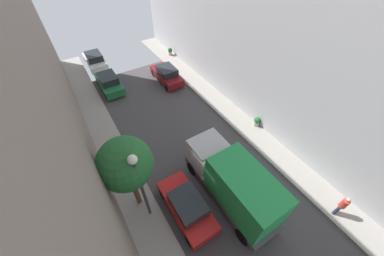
% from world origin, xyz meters
% --- Properties ---
extents(ground, '(32.00, 32.00, 0.00)m').
position_xyz_m(ground, '(0.00, 0.00, 0.00)').
color(ground, '#423F42').
extents(sidewalk_left, '(2.00, 44.00, 0.15)m').
position_xyz_m(sidewalk_left, '(-5.00, 0.00, 0.07)').
color(sidewalk_left, gray).
rests_on(sidewalk_left, ground).
extents(sidewalk_right, '(2.00, 44.00, 0.15)m').
position_xyz_m(sidewalk_right, '(5.00, 0.00, 0.07)').
color(sidewalk_right, gray).
rests_on(sidewalk_right, ground).
extents(building_right, '(6.00, 44.00, 18.28)m').
position_xyz_m(building_right, '(9.00, 0.00, 9.14)').
color(building_right, '#B2B2B7').
rests_on(building_right, ground).
extents(parked_car_left_2, '(1.78, 4.20, 1.57)m').
position_xyz_m(parked_car_left_2, '(-2.70, -0.91, 0.72)').
color(parked_car_left_2, red).
rests_on(parked_car_left_2, ground).
extents(parked_car_left_3, '(1.78, 4.20, 1.57)m').
position_xyz_m(parked_car_left_3, '(-2.70, 13.73, 0.72)').
color(parked_car_left_3, '#1E6638').
rests_on(parked_car_left_3, ground).
extents(parked_car_left_4, '(1.78, 4.20, 1.57)m').
position_xyz_m(parked_car_left_4, '(-2.70, 18.80, 0.72)').
color(parked_car_left_4, white).
rests_on(parked_car_left_4, ground).
extents(parked_car_right_2, '(1.78, 4.20, 1.57)m').
position_xyz_m(parked_car_right_2, '(2.70, 11.97, 0.72)').
color(parked_car_right_2, maroon).
rests_on(parked_car_right_2, ground).
extents(delivery_truck, '(2.26, 6.60, 3.38)m').
position_xyz_m(delivery_truck, '(0.00, -1.56, 1.79)').
color(delivery_truck, '#4C4C51').
rests_on(delivery_truck, ground).
extents(pedestrian, '(0.40, 0.36, 1.72)m').
position_xyz_m(pedestrian, '(4.54, -5.59, 1.07)').
color(pedestrian, '#2D334C').
rests_on(pedestrian, sidewalk_right).
extents(street_tree_0, '(2.73, 2.73, 5.32)m').
position_xyz_m(street_tree_0, '(-4.86, 1.13, 4.08)').
color(street_tree_0, brown).
rests_on(street_tree_0, sidewalk_left).
extents(potted_plant_1, '(0.53, 0.53, 0.88)m').
position_xyz_m(potted_plant_1, '(5.50, 16.49, 0.63)').
color(potted_plant_1, '#B2A899').
rests_on(potted_plant_1, sidewalk_right).
extents(potted_plant_2, '(0.51, 0.51, 0.81)m').
position_xyz_m(potted_plant_2, '(5.77, 2.18, 0.58)').
color(potted_plant_2, '#B2A899').
rests_on(potted_plant_2, sidewalk_right).
extents(lamp_post, '(0.44, 0.44, 5.46)m').
position_xyz_m(lamp_post, '(-4.60, 0.16, 3.75)').
color(lamp_post, '#333338').
rests_on(lamp_post, sidewalk_left).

